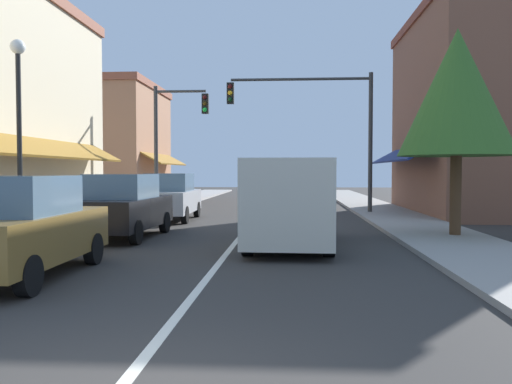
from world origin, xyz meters
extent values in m
plane|color=#33302D|center=(0.00, 18.00, 0.00)|extent=(80.00, 80.00, 0.00)
cube|color=#A39E99|center=(-5.50, 18.00, 0.06)|extent=(2.60, 56.00, 0.12)
cube|color=gray|center=(5.50, 18.00, 0.06)|extent=(2.60, 56.00, 0.12)
cube|color=silver|center=(0.00, 18.00, 0.00)|extent=(0.14, 52.00, 0.01)
cube|color=slate|center=(-6.86, 12.00, 1.40)|extent=(0.08, 10.64, 1.80)
cube|color=olive|center=(-6.25, 12.00, 2.60)|extent=(1.27, 11.76, 0.73)
cube|color=slate|center=(-6.86, 15.08, 5.52)|extent=(0.08, 1.10, 1.30)
cube|color=brown|center=(9.68, 20.00, 4.17)|extent=(5.75, 10.00, 8.34)
cube|color=brown|center=(9.68, 20.00, 8.54)|extent=(5.95, 10.20, 0.40)
cube|color=slate|center=(6.86, 20.00, 1.40)|extent=(0.08, 7.60, 1.80)
cube|color=navy|center=(6.25, 20.00, 2.60)|extent=(1.27, 8.40, 0.73)
cube|color=slate|center=(6.86, 17.80, 6.00)|extent=(0.08, 1.10, 1.30)
cube|color=slate|center=(6.86, 22.20, 6.00)|extent=(0.08, 1.10, 1.30)
cube|color=#9E6B4C|center=(-9.46, 28.00, 3.36)|extent=(5.32, 8.00, 6.72)
cube|color=brown|center=(-9.46, 28.00, 6.92)|extent=(5.52, 8.20, 0.40)
cube|color=slate|center=(-6.86, 28.00, 1.40)|extent=(0.08, 6.08, 1.80)
cube|color=olive|center=(-6.25, 28.00, 2.60)|extent=(1.27, 6.72, 0.73)
cube|color=slate|center=(-6.86, 26.24, 4.84)|extent=(0.08, 1.10, 1.30)
cube|color=slate|center=(-6.86, 29.76, 4.84)|extent=(0.08, 1.10, 1.30)
cube|color=brown|center=(-3.23, 5.17, 0.71)|extent=(1.81, 4.14, 0.80)
cube|color=slate|center=(-3.22, 5.07, 1.44)|extent=(1.56, 2.03, 0.66)
cylinder|color=black|center=(-4.05, 6.50, 0.31)|extent=(0.21, 0.62, 0.62)
cylinder|color=black|center=(-2.47, 6.54, 0.31)|extent=(0.21, 0.62, 0.62)
cylinder|color=black|center=(-2.41, 3.83, 0.31)|extent=(0.21, 0.62, 0.62)
cube|color=black|center=(-3.20, 10.68, 0.71)|extent=(1.83, 4.15, 0.80)
cube|color=slate|center=(-3.20, 10.58, 1.44)|extent=(1.57, 2.04, 0.66)
cylinder|color=black|center=(-3.95, 12.06, 0.31)|extent=(0.22, 0.63, 0.62)
cylinder|color=black|center=(-2.37, 12.01, 0.31)|extent=(0.22, 0.63, 0.62)
cylinder|color=black|center=(-4.02, 9.35, 0.31)|extent=(0.22, 0.63, 0.62)
cylinder|color=black|center=(-2.44, 9.31, 0.31)|extent=(0.22, 0.63, 0.62)
cube|color=#B7BABF|center=(-3.12, 16.04, 0.71)|extent=(1.81, 4.14, 0.80)
cube|color=slate|center=(-3.12, 15.94, 1.44)|extent=(1.57, 2.03, 0.66)
cylinder|color=black|center=(-3.95, 17.37, 0.31)|extent=(0.21, 0.62, 0.62)
cylinder|color=black|center=(-2.36, 17.41, 0.31)|extent=(0.21, 0.62, 0.62)
cylinder|color=black|center=(-3.88, 14.67, 0.31)|extent=(0.21, 0.62, 0.62)
cylinder|color=black|center=(-2.30, 14.71, 0.31)|extent=(0.21, 0.62, 0.62)
cube|color=beige|center=(1.42, 9.36, 1.17)|extent=(2.11, 5.06, 1.90)
cube|color=slate|center=(1.49, 11.76, 1.59)|extent=(1.73, 0.32, 0.84)
cube|color=black|center=(1.50, 11.94, 0.48)|extent=(1.87, 0.25, 0.24)
cylinder|color=black|center=(0.59, 10.93, 0.36)|extent=(0.26, 0.73, 0.72)
cylinder|color=black|center=(2.35, 10.88, 0.36)|extent=(0.26, 0.73, 0.72)
cylinder|color=black|center=(0.50, 7.84, 0.36)|extent=(0.26, 0.73, 0.72)
cylinder|color=black|center=(2.26, 7.78, 0.36)|extent=(0.26, 0.73, 0.72)
cylinder|color=#333333|center=(4.80, 19.17, 3.02)|extent=(0.18, 0.18, 6.04)
cylinder|color=#333333|center=(1.81, 19.17, 5.79)|extent=(5.98, 0.12, 0.12)
cube|color=black|center=(-1.18, 18.99, 5.19)|extent=(0.30, 0.24, 0.90)
sphere|color=#420F0F|center=(-1.18, 18.86, 5.47)|extent=(0.20, 0.20, 0.20)
sphere|color=yellow|center=(-1.18, 18.86, 5.19)|extent=(0.20, 0.20, 0.20)
sphere|color=#0C3316|center=(-1.18, 18.86, 4.91)|extent=(0.20, 0.20, 0.20)
cylinder|color=#333333|center=(-4.80, 20.39, 2.88)|extent=(0.18, 0.18, 5.76)
cylinder|color=#333333|center=(-3.63, 20.39, 5.51)|extent=(2.33, 0.12, 0.12)
cube|color=black|center=(-2.47, 20.21, 4.91)|extent=(0.30, 0.24, 0.90)
sphere|color=#420F0F|center=(-2.47, 20.08, 5.19)|extent=(0.20, 0.20, 0.20)
sphere|color=#3D2D0C|center=(-2.47, 20.08, 4.91)|extent=(0.20, 0.20, 0.20)
sphere|color=green|center=(-2.47, 20.08, 4.63)|extent=(0.20, 0.20, 0.20)
cylinder|color=black|center=(-5.19, 8.88, 2.34)|extent=(0.12, 0.12, 4.69)
sphere|color=white|center=(-5.19, 8.88, 4.87)|extent=(0.36, 0.36, 0.36)
cylinder|color=#4C331E|center=(5.91, 11.05, 1.37)|extent=(0.30, 0.30, 2.73)
cone|color=#386626|center=(5.91, 11.05, 3.98)|extent=(3.12, 3.12, 3.43)
camera|label=1|loc=(1.45, -3.59, 1.84)|focal=36.98mm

